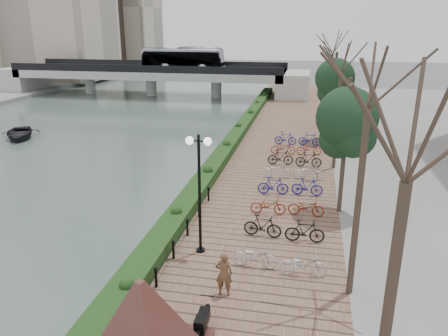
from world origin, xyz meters
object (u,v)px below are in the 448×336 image
(granite_monument, at_px, (143,324))
(pedestrian, at_px, (224,274))
(lamppost, at_px, (199,169))
(motorcycle, at_px, (203,320))
(boat, at_px, (19,133))

(granite_monument, xyz_separation_m, pedestrian, (1.45, 3.61, -0.52))
(lamppost, bearing_deg, motorcycle, -74.94)
(granite_monument, xyz_separation_m, lamppost, (-0.06, 6.34, 2.19))
(lamppost, xyz_separation_m, pedestrian, (1.51, -2.73, -2.71))
(granite_monument, xyz_separation_m, motorcycle, (1.22, 1.58, -0.87))
(pedestrian, xyz_separation_m, boat, (-21.61, 19.42, -0.82))
(motorcycle, bearing_deg, pedestrian, 81.96)
(granite_monument, xyz_separation_m, boat, (-20.17, 23.04, -1.34))
(granite_monument, distance_m, pedestrian, 3.93)
(granite_monument, distance_m, motorcycle, 2.18)
(granite_monument, bearing_deg, motorcycle, 52.43)
(motorcycle, bearing_deg, lamppost, 103.47)
(lamppost, bearing_deg, pedestrian, -61.06)
(granite_monument, relative_size, lamppost, 0.99)
(lamppost, distance_m, pedestrian, 4.14)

